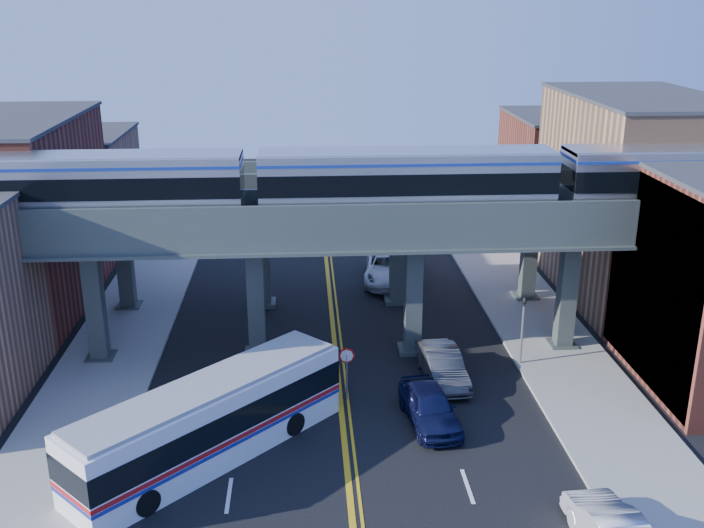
{
  "coord_description": "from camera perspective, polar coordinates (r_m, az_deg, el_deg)",
  "views": [
    {
      "loc": [
        -1.48,
        -29.03,
        17.64
      ],
      "look_at": [
        0.87,
        8.19,
        4.83
      ],
      "focal_mm": 40.0,
      "sensor_mm": 36.0,
      "label": 1
    }
  ],
  "objects": [
    {
      "name": "sidewalk_west",
      "position": [
        43.96,
        -16.54,
        -5.43
      ],
      "size": [
        5.0,
        70.0,
        0.16
      ],
      "primitive_type": "cube",
      "color": "gray",
      "rests_on": "ground"
    },
    {
      "name": "building_east_b",
      "position": [
        50.62,
        19.81,
        4.53
      ],
      "size": [
        8.0,
        14.0,
        12.0
      ],
      "primitive_type": "cube",
      "color": "#A47855",
      "rests_on": "ground"
    },
    {
      "name": "mural_panel",
      "position": [
        38.91,
        20.96,
        -1.7
      ],
      "size": [
        0.1,
        9.5,
        9.5
      ],
      "primitive_type": "cube",
      "color": "teal",
      "rests_on": "ground"
    },
    {
      "name": "building_west_b",
      "position": [
        49.65,
        -23.57,
        3.19
      ],
      "size": [
        8.0,
        14.0,
        11.0
      ],
      "primitive_type": "cube",
      "color": "brown",
      "rests_on": "ground"
    },
    {
      "name": "car_lane_b",
      "position": [
        38.19,
        6.59,
        -7.36
      ],
      "size": [
        2.05,
        4.95,
        1.59
      ],
      "primitive_type": "imported",
      "rotation": [
        0.0,
        0.0,
        0.08
      ],
      "color": "#323335",
      "rests_on": "ground"
    },
    {
      "name": "ground",
      "position": [
        34.0,
        -0.61,
        -12.3
      ],
      "size": [
        120.0,
        120.0,
        0.0
      ],
      "primitive_type": "plane",
      "color": "black",
      "rests_on": "ground"
    },
    {
      "name": "building_east_c",
      "position": [
        62.77,
        15.13,
        6.21
      ],
      "size": [
        8.0,
        10.0,
        9.0
      ],
      "primitive_type": "cube",
      "color": "brown",
      "rests_on": "ground"
    },
    {
      "name": "sidewalk_east",
      "position": [
        44.73,
        13.62,
        -4.73
      ],
      "size": [
        5.0,
        70.0,
        0.16
      ],
      "primitive_type": "cube",
      "color": "gray",
      "rests_on": "ground"
    },
    {
      "name": "car_lane_c",
      "position": [
        50.91,
        2.66,
        -0.28
      ],
      "size": [
        3.75,
        6.74,
        1.78
      ],
      "primitive_type": "imported",
      "rotation": [
        0.0,
        0.0,
        -0.13
      ],
      "color": "silver",
      "rests_on": "ground"
    },
    {
      "name": "traffic_signal",
      "position": [
        39.71,
        12.32,
        -4.24
      ],
      "size": [
        0.15,
        0.18,
        4.1
      ],
      "color": "slate",
      "rests_on": "ground"
    },
    {
      "name": "stop_sign",
      "position": [
        35.8,
        -0.39,
        -7.39
      ],
      "size": [
        0.76,
        0.09,
        2.63
      ],
      "color": "slate",
      "rests_on": "ground"
    },
    {
      "name": "building_west_c",
      "position": [
        62.0,
        -19.53,
        5.14
      ],
      "size": [
        8.0,
        10.0,
        8.0
      ],
      "primitive_type": "cube",
      "color": "#A47855",
      "rests_on": "ground"
    },
    {
      "name": "elevated_viaduct_far",
      "position": [
        45.45,
        -1.64,
        4.72
      ],
      "size": [
        52.0,
        3.6,
        7.4
      ],
      "color": "#3F4944",
      "rests_on": "ground"
    },
    {
      "name": "car_lane_a",
      "position": [
        34.58,
        5.68,
        -10.26
      ],
      "size": [
        2.54,
        5.01,
        1.63
      ],
      "primitive_type": "imported",
      "rotation": [
        0.0,
        0.0,
        0.13
      ],
      "color": "#0E1235",
      "rests_on": "ground"
    },
    {
      "name": "elevated_viaduct_near",
      "position": [
        38.71,
        -1.27,
        2.17
      ],
      "size": [
        52.0,
        3.6,
        7.4
      ],
      "color": "#3F4944",
      "rests_on": "ground"
    },
    {
      "name": "car_lane_d",
      "position": [
        52.08,
        3.48,
        0.14
      ],
      "size": [
        3.12,
        6.27,
        1.75
      ],
      "primitive_type": "imported",
      "rotation": [
        0.0,
        0.0,
        -0.11
      ],
      "color": "#A4A4A8",
      "rests_on": "ground"
    },
    {
      "name": "transit_bus",
      "position": [
        32.23,
        -10.29,
        -11.21
      ],
      "size": [
        10.6,
        10.46,
        3.14
      ],
      "rotation": [
        0.0,
        0.0,
        0.78
      ],
      "color": "white",
      "rests_on": "ground"
    },
    {
      "name": "transit_train",
      "position": [
        38.32,
        3.99,
        6.11
      ],
      "size": [
        44.41,
        2.78,
        3.24
      ],
      "color": "black",
      "rests_on": "elevated_viaduct_near"
    }
  ]
}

